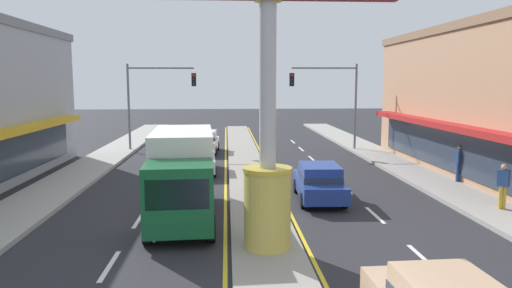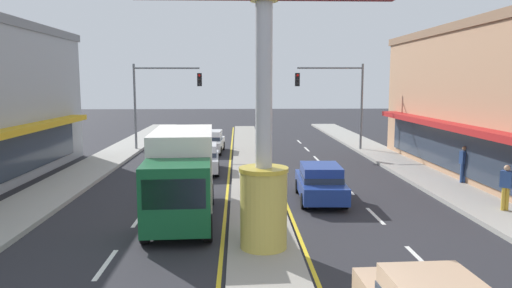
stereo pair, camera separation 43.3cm
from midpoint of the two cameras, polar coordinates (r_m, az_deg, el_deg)
median_strip at (r=26.20m, az=-1.45°, el=-3.24°), size 2.09×52.00×0.14m
sidewalk_left at (r=25.51m, az=-21.88°, el=-4.03°), size 2.64×60.00×0.18m
sidewalk_right at (r=26.17m, az=18.78°, el=-3.61°), size 2.64×60.00×0.18m
lane_markings at (r=24.89m, az=-1.33°, el=-3.97°), size 8.83×52.00×0.01m
district_sign at (r=13.38m, az=0.48°, el=5.56°), size 7.80×1.43×8.83m
traffic_light_left_side at (r=34.51m, az=-12.55°, el=6.14°), size 4.86×0.46×6.20m
traffic_light_right_side at (r=34.14m, az=8.69°, el=6.22°), size 4.86×0.46×6.20m
box_truck_near_right_lane at (r=17.48m, az=-9.56°, el=-3.32°), size 2.54×7.00×3.12m
sedan_far_right_lane at (r=20.06m, az=6.98°, el=-4.52°), size 1.98×4.37×1.53m
sedan_near_left_lane at (r=33.50m, az=-6.54°, el=0.30°), size 2.00×4.38×1.53m
sedan_mid_left_lane at (r=26.27m, az=-7.36°, el=-1.68°), size 1.97×4.37×1.53m
pedestrian_near_kerb at (r=24.65m, az=22.74°, el=-1.91°), size 0.45×0.35×1.74m
pedestrian_far_side at (r=20.04m, az=26.97°, el=-4.24°), size 0.43×0.45×1.71m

